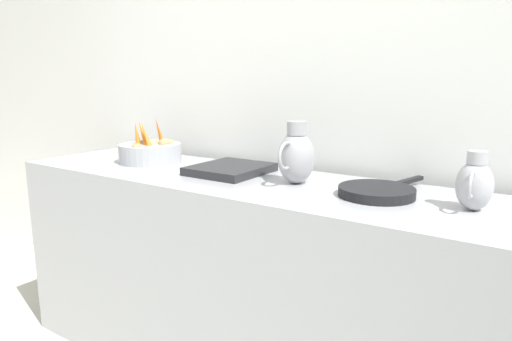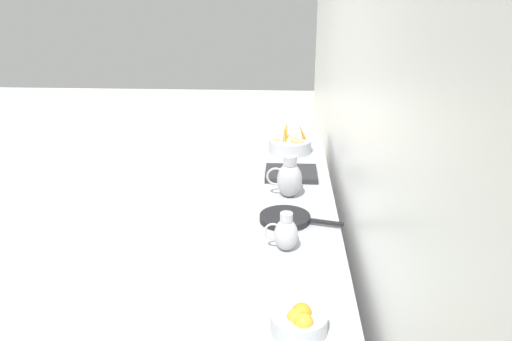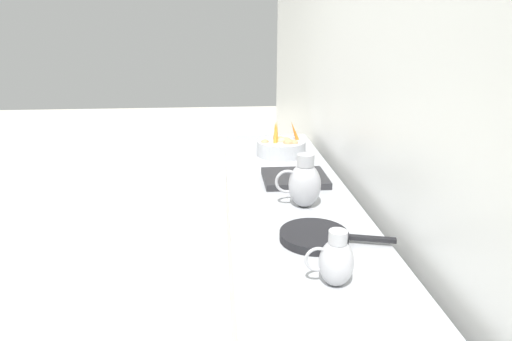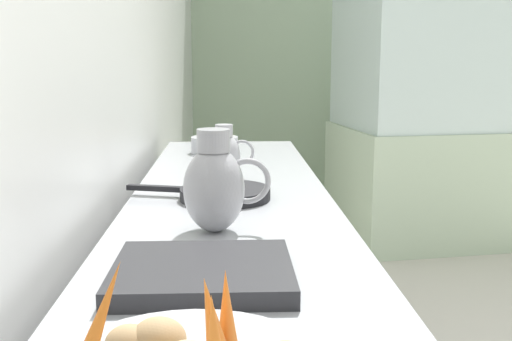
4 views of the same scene
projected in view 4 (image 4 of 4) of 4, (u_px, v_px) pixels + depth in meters
tile_wall_left at (102, 13)px, 2.01m from camera, size 0.10×8.49×3.00m
orange_bowl at (214, 143)px, 2.76m from camera, size 0.21×0.21×0.11m
metal_pitcher_tall at (215, 186)px, 1.49m from camera, size 0.21×0.15×0.25m
metal_pitcher_short at (225, 155)px, 2.15m from camera, size 0.16×0.11×0.19m
counter_sink_basin at (203, 272)px, 1.17m from camera, size 0.34×0.30×0.04m
skillet_on_counter at (223, 194)px, 1.85m from camera, size 0.44×0.27×0.03m
glass_block_booth at (437, 101)px, 4.58m from camera, size 1.61×1.32×2.10m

